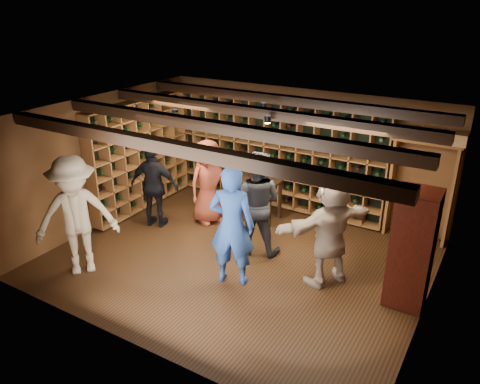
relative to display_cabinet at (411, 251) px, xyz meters
The scene contains 13 objects.
ground 2.85m from the display_cabinet, behind, with size 6.00×6.00×0.00m, color #331C0E.
room_shell 3.14m from the display_cabinet, behind, with size 6.00×6.00×6.00m.
wine_rack_back 3.89m from the display_cabinet, 146.67° to the left, with size 4.65×0.30×2.20m.
wine_rack_left 5.59m from the display_cabinet, behind, with size 0.30×2.65×2.20m.
crate_shelf 2.26m from the display_cabinet, 98.20° to the left, with size 1.20×0.32×2.07m.
display_cabinet is the anchor object (origin of this frame).
man_blue_shirt 2.59m from the display_cabinet, 161.84° to the right, with size 0.70×0.46×1.92m, color navy.
man_grey_suit 2.62m from the display_cabinet, behind, with size 0.89×0.69×1.83m, color black.
guest_red_floral 4.04m from the display_cabinet, 169.01° to the left, with size 0.82×0.53×1.67m, color maroon.
guest_woman_black 4.74m from the display_cabinet, behind, with size 0.97×0.40×1.65m, color black.
guest_khaki 5.03m from the display_cabinet, 159.09° to the right, with size 1.27×0.73×1.96m, color #9C896B.
guest_beige 1.19m from the display_cabinet, behind, with size 1.71×0.54×1.84m, color gray.
tasting_table 3.60m from the display_cabinet, 157.67° to the left, with size 1.10×0.55×1.11m.
Camera 1 is at (3.58, -5.92, 4.15)m, focal length 35.00 mm.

